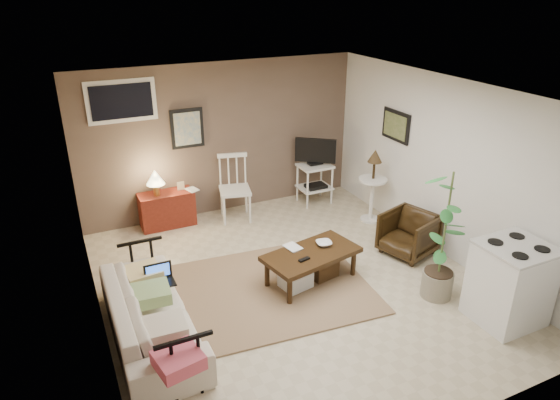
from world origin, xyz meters
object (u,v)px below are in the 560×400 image
spindle_chair (235,190)px  stove (510,283)px  tv_stand (315,169)px  armchair (409,232)px  potted_plant (445,232)px  coffee_table (311,264)px  sofa (150,307)px  side_table (373,177)px  red_console (166,206)px

spindle_chair → stove: 4.13m
tv_stand → armchair: size_ratio=1.71×
potted_plant → coffee_table: bearing=143.3°
armchair → coffee_table: bearing=-105.5°
sofa → armchair: (3.59, 0.28, -0.06)m
coffee_table → tv_stand: size_ratio=1.14×
spindle_chair → side_table: (1.90, -0.99, 0.24)m
spindle_chair → armchair: (1.76, -2.07, -0.15)m
side_table → stove: side_table is taller
red_console → spindle_chair: spindle_chair is taller
spindle_chair → stove: spindle_chair is taller
coffee_table → red_console: 2.65m
coffee_table → side_table: side_table is taller
stove → coffee_table: bearing=135.5°
armchair → stove: 1.65m
armchair → tv_stand: bearing=171.3°
potted_plant → red_console: bearing=127.4°
red_console → stove: (2.87, -3.92, 0.14)m
side_table → potted_plant: size_ratio=0.72×
red_console → armchair: red_console is taller
tv_stand → armchair: bearing=-81.2°
sofa → side_table: size_ratio=1.70×
red_console → armchair: 3.61m
coffee_table → side_table: bearing=33.9°
armchair → stove: stove is taller
armchair → potted_plant: bearing=-36.2°
stove → sofa: bearing=159.5°
coffee_table → sofa: bearing=-173.7°
red_console → side_table: bearing=-21.9°
tv_stand → stove: size_ratio=1.20×
potted_plant → spindle_chair: bearing=115.2°
armchair → spindle_chair: bearing=-157.2°
spindle_chair → tv_stand: tv_stand is taller
sofa → armchair: 3.60m
potted_plant → stove: 0.87m
coffee_table → red_console: size_ratio=1.36×
side_table → tv_stand: bearing=115.1°
tv_stand → armchair: 2.12m
tv_stand → potted_plant: potted_plant is taller
red_console → stove: 4.86m
spindle_chair → armchair: size_ratio=1.55×
sofa → potted_plant: size_ratio=1.23×
side_table → spindle_chair: bearing=152.6°
red_console → stove: size_ratio=1.00×
coffee_table → spindle_chair: bearing=95.4°
armchair → stove: (0.06, -1.64, 0.14)m
sofa → stove: 3.89m
coffee_table → sofa: size_ratio=0.64×
tv_stand → red_console: bearing=175.4°
potted_plant → stove: size_ratio=1.72×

